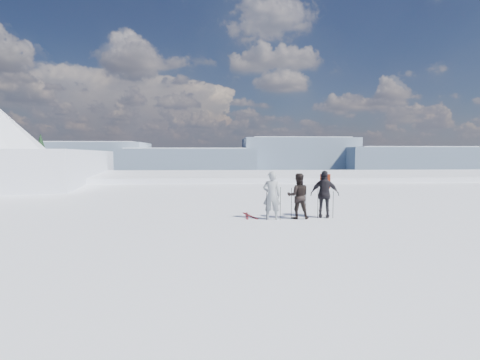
% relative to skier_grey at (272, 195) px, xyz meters
% --- Properties ---
extents(lake_basin, '(820.00, 820.00, 71.62)m').
position_rel_skier_grey_xyz_m(lake_basin, '(1.09, 26.13, -7.49)').
color(lake_basin, white).
rests_on(lake_basin, ground).
extents(far_mountain_range, '(770.00, 110.00, 53.00)m').
position_rel_skier_grey_xyz_m(far_mountain_range, '(30.69, 450.92, -8.18)').
color(far_mountain_range, slate).
rests_on(far_mountain_range, ground).
extents(skier_grey, '(0.75, 0.52, 1.98)m').
position_rel_skier_grey_xyz_m(skier_grey, '(0.00, 0.00, 0.00)').
color(skier_grey, gray).
rests_on(skier_grey, ground).
extents(skier_dark, '(0.99, 0.81, 1.89)m').
position_rel_skier_grey_xyz_m(skier_dark, '(1.12, 0.12, -0.04)').
color(skier_dark, black).
rests_on(skier_dark, ground).
extents(skier_pack, '(1.26, 0.83, 1.99)m').
position_rel_skier_grey_xyz_m(skier_pack, '(2.28, 0.26, 0.01)').
color(skier_pack, black).
rests_on(skier_pack, ground).
extents(backpack, '(0.48, 0.36, 0.60)m').
position_rel_skier_grey_xyz_m(backpack, '(2.36, 0.50, 1.30)').
color(backpack, red).
rests_on(backpack, skier_pack).
extents(ski_poles, '(2.86, 0.36, 1.37)m').
position_rel_skier_grey_xyz_m(ski_poles, '(1.16, 0.04, -0.36)').
color(ski_poles, black).
rests_on(ski_poles, ground).
extents(skis_loose, '(0.56, 1.70, 0.03)m').
position_rel_skier_grey_xyz_m(skis_loose, '(-0.87, 0.87, -0.97)').
color(skis_loose, black).
rests_on(skis_loose, ground).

